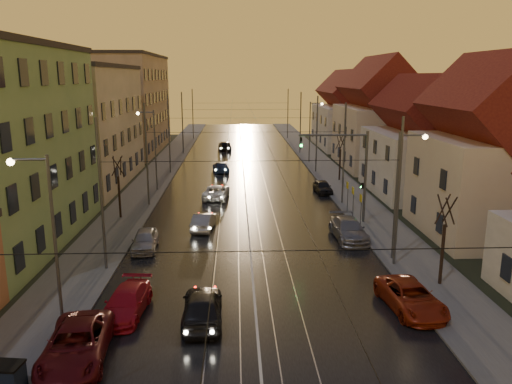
{
  "coord_description": "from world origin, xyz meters",
  "views": [
    {
      "loc": [
        -0.88,
        -19.0,
        11.2
      ],
      "look_at": [
        0.67,
        19.25,
        2.29
      ],
      "focal_mm": 35.0,
      "sensor_mm": 36.0,
      "label": 1
    }
  ],
  "objects": [
    {
      "name": "ground",
      "position": [
        0.0,
        0.0,
        0.0
      ],
      "size": [
        160.0,
        160.0,
        0.0
      ],
      "primitive_type": "plane",
      "color": "black",
      "rests_on": "ground"
    },
    {
      "name": "road",
      "position": [
        0.0,
        40.0,
        0.02
      ],
      "size": [
        16.0,
        120.0,
        0.04
      ],
      "primitive_type": "cube",
      "color": "black",
      "rests_on": "ground"
    },
    {
      "name": "sidewalk_left",
      "position": [
        -10.0,
        40.0,
        0.07
      ],
      "size": [
        4.0,
        120.0,
        0.15
      ],
      "primitive_type": "cube",
      "color": "#4C4C4C",
      "rests_on": "ground"
    },
    {
      "name": "sidewalk_right",
      "position": [
        10.0,
        40.0,
        0.07
      ],
      "size": [
        4.0,
        120.0,
        0.15
      ],
      "primitive_type": "cube",
      "color": "#4C4C4C",
      "rests_on": "ground"
    },
    {
      "name": "tram_rail_0",
      "position": [
        -2.2,
        40.0,
        0.06
      ],
      "size": [
        0.06,
        120.0,
        0.03
      ],
      "primitive_type": "cube",
      "color": "gray",
      "rests_on": "road"
    },
    {
      "name": "tram_rail_1",
      "position": [
        -0.77,
        40.0,
        0.06
      ],
      "size": [
        0.06,
        120.0,
        0.03
      ],
      "primitive_type": "cube",
      "color": "gray",
      "rests_on": "road"
    },
    {
      "name": "tram_rail_2",
      "position": [
        0.77,
        40.0,
        0.06
      ],
      "size": [
        0.06,
        120.0,
        0.03
      ],
      "primitive_type": "cube",
      "color": "gray",
      "rests_on": "road"
    },
    {
      "name": "tram_rail_3",
      "position": [
        2.2,
        40.0,
        0.06
      ],
      "size": [
        0.06,
        120.0,
        0.03
      ],
      "primitive_type": "cube",
      "color": "gray",
      "rests_on": "road"
    },
    {
      "name": "apartment_left_2",
      "position": [
        -17.5,
        34.0,
        6.0
      ],
      "size": [
        10.0,
        20.0,
        12.0
      ],
      "primitive_type": "cube",
      "color": "tan",
      "rests_on": "ground"
    },
    {
      "name": "apartment_left_3",
      "position": [
        -17.5,
        58.0,
        7.0
      ],
      "size": [
        10.0,
        24.0,
        14.0
      ],
      "primitive_type": "cube",
      "color": "#8D775B",
      "rests_on": "ground"
    },
    {
      "name": "house_right_1",
      "position": [
        17.0,
        15.0,
        5.45
      ],
      "size": [
        8.67,
        10.2,
        10.8
      ],
      "color": "beige",
      "rests_on": "ground"
    },
    {
      "name": "house_right_2",
      "position": [
        17.0,
        28.0,
        4.64
      ],
      "size": [
        9.18,
        12.24,
        9.2
      ],
      "color": "beige",
      "rests_on": "ground"
    },
    {
      "name": "house_right_3",
      "position": [
        17.0,
        43.0,
        5.8
      ],
      "size": [
        9.18,
        14.28,
        11.5
      ],
      "color": "beige",
      "rests_on": "ground"
    },
    {
      "name": "house_right_4",
      "position": [
        17.0,
        61.0,
        5.05
      ],
      "size": [
        9.18,
        16.32,
        10.0
      ],
      "color": "beige",
      "rests_on": "ground"
    },
    {
      "name": "catenary_pole_l_1",
      "position": [
        -8.6,
        9.0,
        4.5
      ],
      "size": [
        0.16,
        0.16,
        9.0
      ],
      "primitive_type": "cylinder",
      "color": "#595B60",
      "rests_on": "ground"
    },
    {
      "name": "catenary_pole_r_1",
      "position": [
        8.6,
        9.0,
        4.5
      ],
      "size": [
        0.16,
        0.16,
        9.0
      ],
      "primitive_type": "cylinder",
      "color": "#595B60",
      "rests_on": "ground"
    },
    {
      "name": "catenary_pole_l_2",
      "position": [
        -8.6,
        24.0,
        4.5
      ],
      "size": [
        0.16,
        0.16,
        9.0
      ],
      "primitive_type": "cylinder",
      "color": "#595B60",
      "rests_on": "ground"
    },
    {
      "name": "catenary_pole_r_2",
      "position": [
        8.6,
        24.0,
        4.5
      ],
      "size": [
        0.16,
        0.16,
        9.0
      ],
      "primitive_type": "cylinder",
      "color": "#595B60",
      "rests_on": "ground"
    },
    {
      "name": "catenary_pole_l_3",
      "position": [
        -8.6,
        39.0,
        4.5
      ],
      "size": [
        0.16,
        0.16,
        9.0
      ],
      "primitive_type": "cylinder",
      "color": "#595B60",
      "rests_on": "ground"
    },
    {
      "name": "catenary_pole_r_3",
      "position": [
        8.6,
        39.0,
        4.5
      ],
      "size": [
        0.16,
        0.16,
        9.0
      ],
      "primitive_type": "cylinder",
      "color": "#595B60",
      "rests_on": "ground"
    },
    {
      "name": "catenary_pole_l_4",
      "position": [
        -8.6,
        54.0,
        4.5
      ],
      "size": [
        0.16,
        0.16,
        9.0
      ],
      "primitive_type": "cylinder",
      "color": "#595B60",
      "rests_on": "ground"
    },
    {
      "name": "catenary_pole_r_4",
      "position": [
        8.6,
        54.0,
        4.5
      ],
      "size": [
        0.16,
        0.16,
        9.0
      ],
      "primitive_type": "cylinder",
      "color": "#595B60",
      "rests_on": "ground"
    },
    {
      "name": "catenary_pole_l_5",
      "position": [
        -8.6,
        72.0,
        4.5
      ],
      "size": [
        0.16,
        0.16,
        9.0
      ],
      "primitive_type": "cylinder",
      "color": "#595B60",
      "rests_on": "ground"
    },
    {
      "name": "catenary_pole_r_5",
      "position": [
        8.6,
        72.0,
        4.5
      ],
      "size": [
        0.16,
        0.16,
        9.0
      ],
      "primitive_type": "cylinder",
      "color": "#595B60",
      "rests_on": "ground"
    },
    {
      "name": "street_lamp_0",
      "position": [
        -9.1,
        2.0,
        4.89
      ],
      "size": [
        1.75,
        0.32,
        8.0
      ],
      "color": "#595B60",
      "rests_on": "ground"
    },
    {
      "name": "street_lamp_1",
      "position": [
        9.1,
        10.0,
        4.89
      ],
      "size": [
        1.75,
        0.32,
        8.0
      ],
      "color": "#595B60",
      "rests_on": "ground"
    },
    {
      "name": "street_lamp_2",
      "position": [
        -9.1,
        30.0,
        4.89
      ],
      "size": [
        1.75,
        0.32,
        8.0
      ],
      "color": "#595B60",
      "rests_on": "ground"
    },
    {
      "name": "street_lamp_3",
      "position": [
        9.1,
        46.0,
        4.89
      ],
      "size": [
        1.75,
        0.32,
        8.0
      ],
      "color": "#595B60",
      "rests_on": "ground"
    },
    {
      "name": "traffic_light_mast",
      "position": [
        7.99,
        18.0,
        4.6
      ],
      "size": [
        5.3,
        0.32,
        7.2
      ],
      "color": "#595B60",
      "rests_on": "ground"
    },
    {
      "name": "bare_tree_0",
      "position": [
        -10.2,
        20.0,
        2.49
      ],
      "size": [
        1.09,
        1.09,
        5.11
      ],
      "color": "black",
      "rests_on": "ground"
    },
    {
      "name": "bare_tree_1",
      "position": [
        10.2,
        6.0,
        2.49
      ],
      "size": [
        1.09,
        1.09,
        5.11
      ],
      "color": "black",
      "rests_on": "ground"
    },
    {
      "name": "bare_tree_2",
      "position": [
        10.4,
        34.0,
        2.49
      ],
      "size": [
        1.09,
        1.09,
        5.11
      ],
      "color": "black",
      "rests_on": "ground"
    },
    {
      "name": "driving_car_0",
      "position": [
        -2.51,
        2.43,
        0.78
      ],
      "size": [
        1.98,
        4.63,
        1.56
      ],
      "primitive_type": "imported",
      "rotation": [
        0.0,
        0.0,
        3.17
      ],
      "color": "black",
      "rests_on": "ground"
    },
    {
      "name": "driving_car_1",
      "position": [
        -3.33,
        16.86,
        0.64
      ],
      "size": [
        1.79,
        4.02,
        1.28
      ],
      "primitive_type": "imported",
      "rotation": [
        0.0,
        0.0,
        3.03
      ],
      "color": "#96969B",
      "rests_on": "ground"
    },
    {
      "name": "driving_car_2",
      "position": [
        -2.76,
        26.55,
        0.65
      ],
      "size": [
        2.59,
        4.84,
        1.29
      ],
      "primitive_type": "imported",
      "rotation": [
        0.0,
        0.0,
        3.04
      ],
      "color": "white",
      "rests_on": "ground"
    },
    {
      "name": "driving_car_3",
      "position": [
        -2.69,
        39.77,
        0.62
      ],
      "size": [
        2.25,
        4.46,
        1.24
      ],
      "primitive_type": "imported",
      "rotation": [
        0.0,
        0.0,
        3.26
      ],
      "color": "#162444",
      "rests_on": "ground"
    },
    {
      "name": "driving_car_4",
      "position": [
        -2.57,
        57.59,
        0.76
      ],
      "size": [
        2.33,
        4.66,
        1.52
      ],
      "primitive_type": "imported",
      "rotation": [
        0.0,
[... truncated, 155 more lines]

